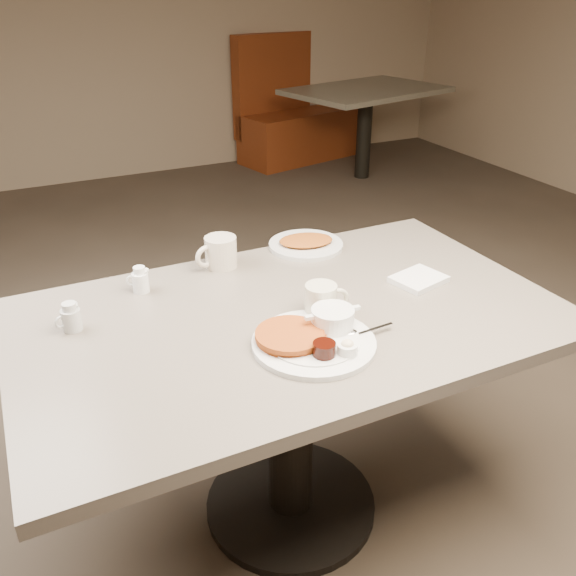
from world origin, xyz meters
name	(u,v)px	position (x,y,z in m)	size (l,w,h in m)	color
room	(292,67)	(0.00, 0.00, 1.40)	(7.04, 8.04, 2.84)	#4C3F33
diner_table	(291,364)	(0.00, 0.00, 0.58)	(1.50, 0.90, 0.75)	slate
main_plate	(315,336)	(-0.01, -0.16, 0.77)	(0.40, 0.34, 0.07)	white
coffee_mug_near	(322,300)	(0.07, -0.04, 0.80)	(0.13, 0.11, 0.09)	beige
napkin	(419,279)	(0.44, 0.00, 0.76)	(0.18, 0.15, 0.02)	white
coffee_mug_far	(220,252)	(-0.07, 0.37, 0.80)	(0.15, 0.12, 0.10)	beige
creamer_left	(71,318)	(-0.56, 0.18, 0.79)	(0.07, 0.05, 0.08)	beige
creamer_right	(140,280)	(-0.34, 0.31, 0.79)	(0.07, 0.05, 0.08)	white
hash_plate	(306,243)	(0.25, 0.39, 0.76)	(0.31, 0.31, 0.04)	silver
booth_back_right	(307,115)	(2.02, 3.79, 0.41)	(1.55, 1.71, 1.12)	maroon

